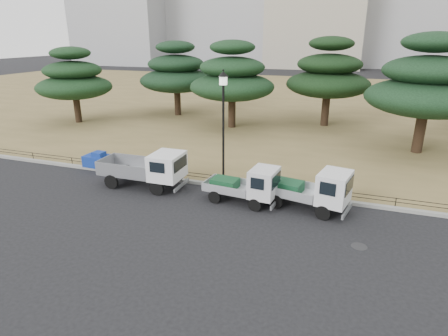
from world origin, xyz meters
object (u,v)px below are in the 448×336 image
at_px(truck_large, 147,167).
at_px(truck_kei_rear, 313,190).
at_px(tarp_pile, 97,160).
at_px(truck_kei_front, 247,185).
at_px(street_lamp, 223,110).

bearing_deg(truck_large, truck_kei_rear, -0.00).
height_order(truck_large, truck_kei_rear, truck_kei_rear).
distance_m(truck_kei_rear, tarp_pile, 12.77).
height_order(truck_large, truck_kei_front, truck_large).
relative_size(street_lamp, tarp_pile, 3.97).
distance_m(truck_kei_front, truck_kei_rear, 3.01).
height_order(truck_kei_rear, tarp_pile, truck_kei_rear).
xyz_separation_m(truck_large, tarp_pile, (-4.28, 1.56, -0.55)).
height_order(truck_kei_front, street_lamp, street_lamp).
bearing_deg(tarp_pile, street_lamp, -0.22).
xyz_separation_m(truck_kei_rear, street_lamp, (-4.75, 1.44, 3.04)).
distance_m(truck_large, tarp_pile, 4.59).
relative_size(truck_kei_rear, tarp_pile, 2.75).
bearing_deg(truck_kei_rear, truck_large, -167.70).
relative_size(truck_kei_front, truck_kei_rear, 0.89).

